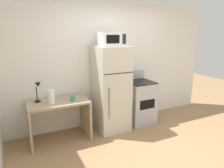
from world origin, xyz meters
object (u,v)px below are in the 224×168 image
object	(u,v)px
refrigerator	(111,89)
microwave	(111,39)
paper_towel_roll	(51,97)
desk_lamp	(38,89)
desk	(59,113)
oven_range	(139,101)
coffee_mug	(73,98)

from	to	relation	value
refrigerator	microwave	world-z (taller)	microwave
paper_towel_roll	desk_lamp	bearing A→B (deg)	135.51
desk	microwave	distance (m)	1.69
desk_lamp	oven_range	world-z (taller)	desk_lamp
desk_lamp	coffee_mug	distance (m)	0.62
desk_lamp	refrigerator	bearing A→B (deg)	-4.34
desk_lamp	microwave	bearing A→B (deg)	-5.22
refrigerator	oven_range	xyz separation A→B (m)	(0.71, 0.03, -0.38)
microwave	oven_range	bearing A→B (deg)	4.37
coffee_mug	oven_range	world-z (taller)	oven_range
paper_towel_roll	coffee_mug	bearing A→B (deg)	-2.78
desk_lamp	paper_towel_roll	world-z (taller)	desk_lamp
desk	microwave	xyz separation A→B (m)	(1.06, -0.04, 1.31)
desk_lamp	paper_towel_roll	size ratio (longest dim) A/B	1.47
desk_lamp	oven_range	bearing A→B (deg)	-1.96
coffee_mug	paper_towel_roll	distance (m)	0.37
coffee_mug	refrigerator	xyz separation A→B (m)	(0.81, 0.10, 0.05)
desk	refrigerator	xyz separation A→B (m)	(1.06, -0.02, 0.33)
desk	paper_towel_roll	size ratio (longest dim) A/B	4.46
desk_lamp	microwave	distance (m)	1.61
microwave	oven_range	distance (m)	1.54
paper_towel_roll	microwave	bearing A→B (deg)	3.05
coffee_mug	refrigerator	size ratio (longest dim) A/B	0.06
paper_towel_roll	refrigerator	xyz separation A→B (m)	(1.18, 0.08, -0.02)
coffee_mug	paper_towel_roll	xyz separation A→B (m)	(-0.37, 0.02, 0.07)
desk	paper_towel_roll	world-z (taller)	paper_towel_roll
paper_towel_roll	oven_range	xyz separation A→B (m)	(1.89, 0.12, -0.40)
microwave	paper_towel_roll	bearing A→B (deg)	-176.95
refrigerator	paper_towel_roll	bearing A→B (deg)	-175.93
desk	coffee_mug	distance (m)	0.39
oven_range	refrigerator	bearing A→B (deg)	-177.33
desk	refrigerator	size ratio (longest dim) A/B	0.63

